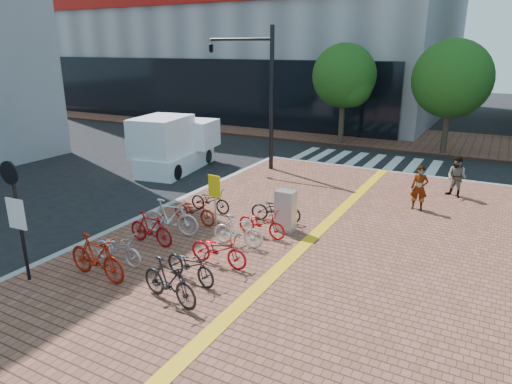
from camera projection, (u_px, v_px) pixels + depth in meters
The scene contains 24 objects.
ground at pixel (210, 263), 12.90m from camera, with size 120.00×120.00×0.00m, color black.
kerb_north at pixel (405, 174), 21.58m from camera, with size 14.00×0.25×0.15m, color gray.
far_sidewalk at pixel (386, 137), 30.48m from camera, with size 70.00×8.00×0.15m, color brown.
crosswalk at pixel (364, 161), 24.41m from camera, with size 7.50×4.00×0.01m.
street_trees at pixel (473, 81), 24.01m from camera, with size 16.20×4.60×6.35m.
bike_0 at pixel (97, 257), 11.56m from camera, with size 0.55×1.95×1.17m, color #A41C0B.
bike_1 at pixel (118, 248), 12.42m from camera, with size 0.58×1.67×0.88m, color silver.
bike_2 at pixel (151, 228), 13.62m from camera, with size 0.47×1.65×0.99m, color #9E0B11.
bike_3 at pixel (170, 217), 14.31m from camera, with size 0.54×1.91×1.15m, color silver.
bike_4 at pixel (194, 210), 15.29m from camera, with size 0.60×1.72×0.91m, color #A9200C.
bike_5 at pixel (210, 200), 16.35m from camera, with size 0.56×1.62×0.85m, color black.
bike_6 at pixel (169, 281), 10.48m from camera, with size 0.50×1.77×1.07m, color black.
bike_7 at pixel (190, 265), 11.47m from camera, with size 0.59×1.69×0.89m, color black.
bike_8 at pixel (219, 249), 12.31m from camera, with size 0.61×1.74×0.91m, color red.
bike_9 at pixel (238, 231), 13.49m from camera, with size 0.45×1.60×0.96m, color silver.
bike_10 at pixel (262, 223), 14.22m from camera, with size 0.58×1.66×0.87m, color red.
bike_11 at pixel (276, 209), 15.39m from camera, with size 0.60×1.73×0.91m, color black.
pedestrian_a at pixel (419, 188), 16.48m from camera, with size 0.59×0.39×1.62m, color gray.
pedestrian_b at pixel (457, 177), 17.89m from camera, with size 0.79×0.61×1.62m, color #474C5A.
utility_box at pixel (286, 211), 14.61m from camera, with size 0.61×0.44×1.33m, color #AAABAF.
yellow_sign at pixel (215, 191), 14.94m from camera, with size 0.46×0.13×1.71m.
notice_sign at pixel (16, 207), 11.03m from camera, with size 0.58×0.15×3.13m.
traffic_light_pole at pixel (243, 71), 21.65m from camera, with size 3.56×1.37×6.63m.
box_truck at pixel (175, 145), 22.28m from camera, with size 2.74×4.94×2.71m.
Camera 1 is at (6.69, -9.67, 5.81)m, focal length 32.00 mm.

